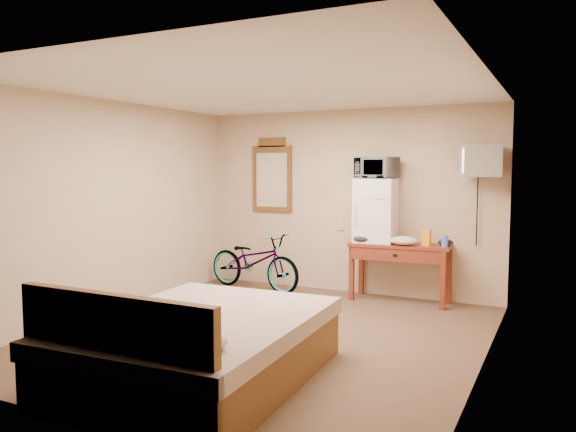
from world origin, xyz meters
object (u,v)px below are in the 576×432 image
Objects in this scene: wall_mirror at (272,176)px; microwave at (376,168)px; desk at (399,254)px; blue_cup at (445,241)px; mini_fridge at (376,210)px; crt_television at (480,161)px; bed at (195,346)px; bicycle at (254,261)px.

microwave is at bearing -7.54° from wall_mirror.
desk is 0.60m from blue_cup.
mini_fridge is at bearing 170.91° from desk.
microwave is (0.00, 0.00, 0.55)m from mini_fridge.
microwave reaches higher than blue_cup.
crt_television reaches higher than mini_fridge.
mini_fridge is 1.34× the size of crt_television.
crt_television is at bearing 1.24° from desk.
microwave is at bearing 83.38° from bed.
blue_cup is 3.63m from bed.
blue_cup is at bearing -2.07° from desk.
bicycle is at bearing -175.07° from desk.
desk is at bearing -9.09° from mini_fridge.
bed is at bearing -96.62° from mini_fridge.
wall_mirror reaches higher than microwave.
mini_fridge is (-0.33, 0.05, 0.54)m from desk.
blue_cup is (0.57, -0.02, 0.20)m from desk.
crt_television reaches higher than bed.
bicycle is at bearing -176.24° from crt_television.
blue_cup is 2.63m from bicycle.
mini_fridge is 1.43m from crt_television.
microwave is 3.73m from bed.
desk is 2.59× the size of microwave.
desk is 1.14m from microwave.
crt_television is at bearing -1.47° from mini_fridge.
crt_television reaches higher than microwave.
wall_mirror is (-1.64, 0.22, 0.43)m from mini_fridge.
blue_cup is 0.13× the size of wall_mirror.
mini_fridge is 0.36× the size of bed.
bicycle is (-2.59, -0.15, -0.42)m from blue_cup.
blue_cup is 0.23× the size of crt_television.
microwave is 2.15m from bicycle.
crt_television is at bearing 63.67° from bed.
blue_cup reaches higher than desk.
microwave reaches higher than desk.
mini_fridge is 3.55m from bed.
mini_fridge reaches higher than desk.
bed reaches higher than desk.
desk is 0.84× the size of bicycle.
microwave is 1.66m from wall_mirror.
blue_cup reaches higher than bicycle.
wall_mirror is at bearing 173.47° from blue_cup.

